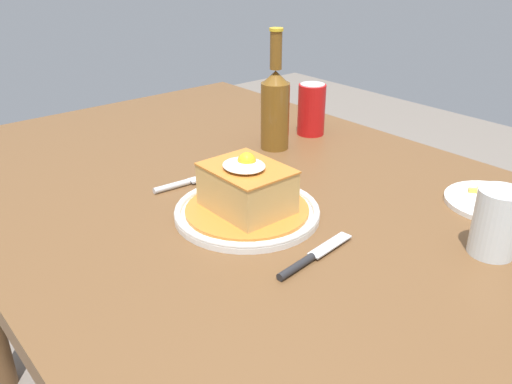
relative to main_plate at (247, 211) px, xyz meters
name	(u,v)px	position (x,y,z in m)	size (l,w,h in m)	color
dining_table	(258,238)	(-0.05, 0.07, -0.10)	(1.49, 0.95, 0.73)	brown
main_plate	(247,211)	(0.00, 0.00, 0.00)	(0.25, 0.25, 0.02)	white
sandwich_meal	(247,190)	(0.00, 0.00, 0.04)	(0.21, 0.21, 0.11)	orange
fork	(181,184)	(-0.18, -0.02, 0.00)	(0.03, 0.14, 0.01)	silver
knife	(306,260)	(0.17, -0.03, 0.00)	(0.04, 0.17, 0.01)	#262628
soda_can	(311,109)	(-0.23, 0.39, 0.05)	(0.07, 0.07, 0.12)	red
beer_bottle_amber	(275,106)	(-0.22, 0.26, 0.09)	(0.06, 0.06, 0.27)	brown
drinking_glass	(495,227)	(0.33, 0.21, 0.04)	(0.07, 0.07, 0.10)	#3F2314
side_plate_fries	(494,202)	(0.25, 0.37, 0.00)	(0.17, 0.17, 0.02)	white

